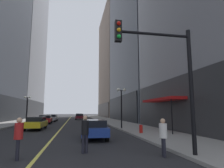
{
  "coord_description": "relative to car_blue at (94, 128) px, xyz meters",
  "views": [
    {
      "loc": [
        1.55,
        -3.87,
        1.91
      ],
      "look_at": [
        8.41,
        32.33,
        7.21
      ],
      "focal_mm": 30.55,
      "sensor_mm": 36.0,
      "label": 1
    }
  ],
  "objects": [
    {
      "name": "storefront_awning_right",
      "position": [
        6.84,
        3.38,
        2.27
      ],
      "size": [
        1.6,
        6.48,
        3.12
      ],
      "color": "#B21414",
      "rests_on": "ground"
    },
    {
      "name": "building_left_far",
      "position": [
        -20.81,
        50.17,
        31.83
      ],
      "size": [
        15.11,
        26.0,
        65.24
      ],
      "color": "gray",
      "rests_on": "ground"
    },
    {
      "name": "building_right_mid",
      "position": [
        13.24,
        24.67,
        20.73
      ],
      "size": [
        11.38,
        24.0,
        43.08
      ],
      "color": "#4C515B",
      "rests_on": "ground"
    },
    {
      "name": "street_lamp_right_mid",
      "position": [
        3.55,
        6.41,
        2.54
      ],
      "size": [
        1.06,
        0.36,
        4.43
      ],
      "color": "black",
      "rests_on": "ground"
    },
    {
      "name": "car_red",
      "position": [
        -5.93,
        17.98,
        0.0
      ],
      "size": [
        1.96,
        4.31,
        1.32
      ],
      "color": "#B21919",
      "rests_on": "ground"
    },
    {
      "name": "ground_plane",
      "position": [
        -2.85,
        25.17,
        -0.72
      ],
      "size": [
        200.0,
        200.0,
        0.0
      ],
      "primitive_type": "plane",
      "color": "#262628"
    },
    {
      "name": "car_maroon",
      "position": [
        -0.4,
        32.43,
        0.0
      ],
      "size": [
        1.96,
        4.2,
        1.32
      ],
      "color": "maroon",
      "rests_on": "ground"
    },
    {
      "name": "pedestrian_in_black_coat",
      "position": [
        -0.84,
        -4.54,
        0.28
      ],
      "size": [
        0.42,
        0.42,
        1.71
      ],
      "color": "black",
      "rests_on": "ground"
    },
    {
      "name": "fire_hydrant_right",
      "position": [
        4.05,
        1.65,
        -0.32
      ],
      "size": [
        0.28,
        0.28,
        0.8
      ],
      "primitive_type": "cylinder",
      "color": "red",
      "rests_on": "ground"
    },
    {
      "name": "car_silver",
      "position": [
        -5.71,
        24.89,
        0.0
      ],
      "size": [
        1.88,
        4.78,
        1.32
      ],
      "color": "#B7B7BC",
      "rests_on": "ground"
    },
    {
      "name": "sidewalk_right",
      "position": [
        5.4,
        25.17,
        -0.64
      ],
      "size": [
        4.5,
        78.0,
        0.15
      ],
      "primitive_type": "cube",
      "color": "gray",
      "rests_on": "ground"
    },
    {
      "name": "car_yellow",
      "position": [
        -5.37,
        7.98,
        0.0
      ],
      "size": [
        1.78,
        4.61,
        1.32
      ],
      "color": "yellow",
      "rests_on": "ground"
    },
    {
      "name": "street_lamp_left_far",
      "position": [
        -9.25,
        20.08,
        2.54
      ],
      "size": [
        1.06,
        0.36,
        4.43
      ],
      "color": "black",
      "rests_on": "ground"
    },
    {
      "name": "lane_centre_stripe",
      "position": [
        -2.85,
        25.17,
        -0.71
      ],
      "size": [
        0.16,
        70.0,
        0.01
      ],
      "primitive_type": "cube",
      "color": "#E5D64C",
      "rests_on": "ground"
    },
    {
      "name": "car_white",
      "position": [
        -0.34,
        40.73,
        0.0
      ],
      "size": [
        1.83,
        4.21,
        1.32
      ],
      "color": "silver",
      "rests_on": "ground"
    },
    {
      "name": "car_blue",
      "position": [
        0.0,
        0.0,
        0.0
      ],
      "size": [
        1.88,
        4.14,
        1.32
      ],
      "color": "navy",
      "rests_on": "ground"
    },
    {
      "name": "building_right_far",
      "position": [
        12.83,
        50.17,
        17.9
      ],
      "size": [
        10.58,
        26.0,
        37.41
      ],
      "color": "gray",
      "rests_on": "ground"
    },
    {
      "name": "pedestrian_in_white_shirt",
      "position": [
        2.42,
        -5.88,
        0.21
      ],
      "size": [
        0.4,
        0.4,
        1.61
      ],
      "color": "black",
      "rests_on": "ground"
    },
    {
      "name": "traffic_light_near_right",
      "position": [
        2.5,
        -6.38,
        3.03
      ],
      "size": [
        3.43,
        0.35,
        5.65
      ],
      "color": "black",
      "rests_on": "ground"
    },
    {
      "name": "sidewalk_left",
      "position": [
        -11.1,
        25.17,
        -0.64
      ],
      "size": [
        4.5,
        78.0,
        0.15
      ],
      "primitive_type": "cube",
      "color": "gray",
      "rests_on": "ground"
    },
    {
      "name": "pedestrian_in_red_jacket",
      "position": [
        -3.52,
        -5.31,
        0.25
      ],
      "size": [
        0.41,
        0.41,
        1.66
      ],
      "color": "black",
      "rests_on": "ground"
    }
  ]
}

